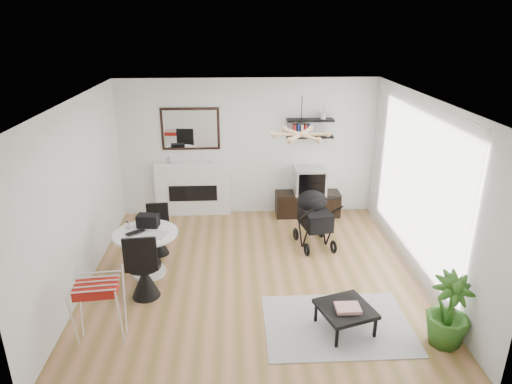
{
  "coord_description": "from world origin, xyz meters",
  "views": [
    {
      "loc": [
        -0.28,
        -6.15,
        3.73
      ],
      "look_at": [
        0.05,
        0.4,
        1.23
      ],
      "focal_mm": 32.0,
      "sensor_mm": 36.0,
      "label": 1
    }
  ],
  "objects_px": {
    "drying_rack": "(100,309)",
    "potted_plant": "(449,311)",
    "tv_console": "(307,204)",
    "dining_table": "(147,247)",
    "fireplace": "(193,182)",
    "crt_tv": "(310,180)",
    "stroller": "(314,220)",
    "coffee_table": "(345,310)"
  },
  "relations": [
    {
      "from": "crt_tv",
      "to": "potted_plant",
      "type": "relative_size",
      "value": 0.65
    },
    {
      "from": "stroller",
      "to": "coffee_table",
      "type": "relative_size",
      "value": 1.35
    },
    {
      "from": "tv_console",
      "to": "stroller",
      "type": "relative_size",
      "value": 1.2
    },
    {
      "from": "fireplace",
      "to": "stroller",
      "type": "relative_size",
      "value": 2.03
    },
    {
      "from": "potted_plant",
      "to": "crt_tv",
      "type": "bearing_deg",
      "value": 104.68
    },
    {
      "from": "stroller",
      "to": "potted_plant",
      "type": "bearing_deg",
      "value": -76.72
    },
    {
      "from": "crt_tv",
      "to": "potted_plant",
      "type": "height_order",
      "value": "crt_tv"
    },
    {
      "from": "stroller",
      "to": "potted_plant",
      "type": "height_order",
      "value": "stroller"
    },
    {
      "from": "tv_console",
      "to": "drying_rack",
      "type": "relative_size",
      "value": 1.5
    },
    {
      "from": "stroller",
      "to": "tv_console",
      "type": "bearing_deg",
      "value": 75.6
    },
    {
      "from": "tv_console",
      "to": "dining_table",
      "type": "relative_size",
      "value": 1.31
    },
    {
      "from": "drying_rack",
      "to": "potted_plant",
      "type": "bearing_deg",
      "value": -9.46
    },
    {
      "from": "drying_rack",
      "to": "potted_plant",
      "type": "height_order",
      "value": "potted_plant"
    },
    {
      "from": "crt_tv",
      "to": "coffee_table",
      "type": "bearing_deg",
      "value": -91.9
    },
    {
      "from": "fireplace",
      "to": "potted_plant",
      "type": "xyz_separation_m",
      "value": [
        3.35,
        -4.12,
        -0.22
      ]
    },
    {
      "from": "stroller",
      "to": "crt_tv",
      "type": "bearing_deg",
      "value": 74.39
    },
    {
      "from": "crt_tv",
      "to": "coffee_table",
      "type": "relative_size",
      "value": 0.77
    },
    {
      "from": "fireplace",
      "to": "dining_table",
      "type": "bearing_deg",
      "value": -103.11
    },
    {
      "from": "stroller",
      "to": "potted_plant",
      "type": "distance_m",
      "value": 2.93
    },
    {
      "from": "tv_console",
      "to": "dining_table",
      "type": "xyz_separation_m",
      "value": [
        -2.82,
        -2.14,
        0.23
      ]
    },
    {
      "from": "fireplace",
      "to": "drying_rack",
      "type": "distance_m",
      "value": 3.94
    },
    {
      "from": "tv_console",
      "to": "dining_table",
      "type": "bearing_deg",
      "value": -142.78
    },
    {
      "from": "dining_table",
      "to": "coffee_table",
      "type": "bearing_deg",
      "value": -28.91
    },
    {
      "from": "tv_console",
      "to": "potted_plant",
      "type": "relative_size",
      "value": 1.37
    },
    {
      "from": "tv_console",
      "to": "crt_tv",
      "type": "bearing_deg",
      "value": -7.0
    },
    {
      "from": "fireplace",
      "to": "dining_table",
      "type": "relative_size",
      "value": 2.22
    },
    {
      "from": "crt_tv",
      "to": "fireplace",
      "type": "bearing_deg",
      "value": 176.06
    },
    {
      "from": "coffee_table",
      "to": "tv_console",
      "type": "bearing_deg",
      "value": 88.53
    },
    {
      "from": "drying_rack",
      "to": "stroller",
      "type": "xyz_separation_m",
      "value": [
        3.02,
        2.41,
        0.01
      ]
    },
    {
      "from": "crt_tv",
      "to": "coffee_table",
      "type": "xyz_separation_m",
      "value": [
        -0.12,
        -3.64,
        -0.44
      ]
    },
    {
      "from": "crt_tv",
      "to": "dining_table",
      "type": "relative_size",
      "value": 0.62
    },
    {
      "from": "dining_table",
      "to": "stroller",
      "type": "relative_size",
      "value": 0.91
    },
    {
      "from": "tv_console",
      "to": "crt_tv",
      "type": "distance_m",
      "value": 0.5
    },
    {
      "from": "drying_rack",
      "to": "crt_tv",
      "type": "bearing_deg",
      "value": 43.85
    },
    {
      "from": "fireplace",
      "to": "crt_tv",
      "type": "bearing_deg",
      "value": -3.94
    },
    {
      "from": "potted_plant",
      "to": "drying_rack",
      "type": "bearing_deg",
      "value": 176.23
    },
    {
      "from": "coffee_table",
      "to": "crt_tv",
      "type": "bearing_deg",
      "value": 88.1
    },
    {
      "from": "tv_console",
      "to": "crt_tv",
      "type": "height_order",
      "value": "crt_tv"
    },
    {
      "from": "fireplace",
      "to": "dining_table",
      "type": "height_order",
      "value": "fireplace"
    },
    {
      "from": "fireplace",
      "to": "coffee_table",
      "type": "distance_m",
      "value": 4.41
    },
    {
      "from": "tv_console",
      "to": "coffee_table",
      "type": "bearing_deg",
      "value": -91.47
    },
    {
      "from": "crt_tv",
      "to": "potted_plant",
      "type": "xyz_separation_m",
      "value": [
        1.04,
        -3.96,
        -0.28
      ]
    }
  ]
}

